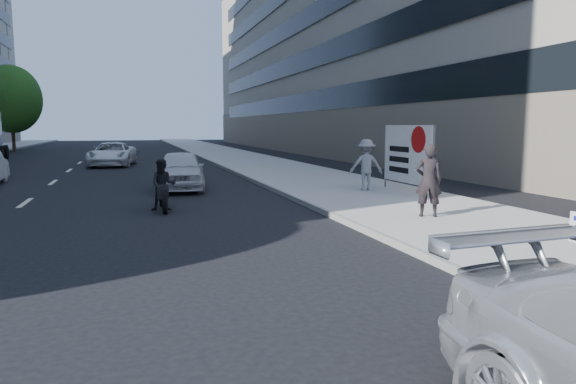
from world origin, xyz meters
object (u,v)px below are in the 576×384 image
object	(u,v)px
jogger	(366,165)
motorcycle	(163,187)
white_sedan_far	(112,154)
pedestrian_woman	(429,181)
protest_banner	(407,154)
white_sedan_near	(181,170)

from	to	relation	value
jogger	motorcycle	bearing A→B (deg)	30.33
white_sedan_far	jogger	bearing A→B (deg)	-53.51
pedestrian_woman	motorcycle	bearing A→B (deg)	-7.85
jogger	motorcycle	size ratio (longest dim) A/B	0.84
protest_banner	motorcycle	world-z (taller)	protest_banner
protest_banner	white_sedan_far	world-z (taller)	protest_banner
motorcycle	protest_banner	bearing A→B (deg)	10.32
white_sedan_near	motorcycle	bearing A→B (deg)	-94.42
pedestrian_woman	motorcycle	world-z (taller)	pedestrian_woman
jogger	white_sedan_far	world-z (taller)	jogger
pedestrian_woman	white_sedan_near	size ratio (longest dim) A/B	0.41
jogger	protest_banner	bearing A→B (deg)	160.14
protest_banner	white_sedan_near	size ratio (longest dim) A/B	0.73
pedestrian_woman	white_sedan_far	xyz separation A→B (m)	(-7.84, 21.08, -0.34)
white_sedan_near	white_sedan_far	distance (m)	12.93
jogger	motorcycle	world-z (taller)	jogger
protest_banner	white_sedan_near	xyz separation A→B (m)	(-6.97, 4.15, -0.68)
motorcycle	jogger	bearing A→B (deg)	17.97
pedestrian_woman	jogger	bearing A→B (deg)	-74.86
white_sedan_near	white_sedan_far	xyz separation A→B (m)	(-2.77, 12.63, -0.03)
white_sedan_near	motorcycle	distance (m)	4.78
pedestrian_woman	motorcycle	xyz separation A→B (m)	(-5.99, 3.76, -0.39)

